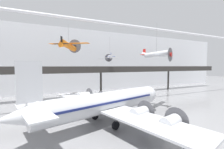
# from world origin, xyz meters

# --- Properties ---
(ground_plane) EXTENTS (260.00, 260.00, 0.00)m
(ground_plane) POSITION_xyz_m (0.00, 0.00, 0.00)
(ground_plane) COLOR gray
(hangar_back_wall) EXTENTS (140.00, 3.00, 23.59)m
(hangar_back_wall) POSITION_xyz_m (0.00, 41.77, 11.79)
(hangar_back_wall) COLOR silver
(hangar_back_wall) RESTS_ON ground
(mezzanine_walkway) EXTENTS (110.00, 3.20, 9.60)m
(mezzanine_walkway) POSITION_xyz_m (0.00, 29.80, 7.96)
(mezzanine_walkway) COLOR #2D2B28
(mezzanine_walkway) RESTS_ON ground
(ceiling_truss_beam) EXTENTS (120.00, 0.60, 0.60)m
(ceiling_truss_beam) POSITION_xyz_m (0.00, 16.85, 19.89)
(ceiling_truss_beam) COLOR silver
(airliner_silver_main) EXTENTS (27.70, 32.10, 10.33)m
(airliner_silver_main) POSITION_xyz_m (-8.84, 6.63, 3.57)
(airliner_silver_main) COLOR silver
(airliner_silver_main) RESTS_ON ground
(suspended_plane_silver_racer) EXTENTS (8.16, 7.18, 8.84)m
(suspended_plane_silver_racer) POSITION_xyz_m (6.06, 10.88, 12.40)
(suspended_plane_silver_racer) COLOR silver
(suspended_plane_orange_highwing) EXTENTS (9.01, 8.24, 6.39)m
(suspended_plane_orange_highwing) POSITION_xyz_m (-11.87, 21.04, 14.58)
(suspended_plane_orange_highwing) COLOR orange
(suspended_plane_white_twin) EXTENTS (7.64, 6.42, 8.27)m
(suspended_plane_white_twin) POSITION_xyz_m (2.89, 29.93, 12.73)
(suspended_plane_white_twin) COLOR silver
(info_sign_pedestal) EXTENTS (0.34, 0.73, 1.24)m
(info_sign_pedestal) POSITION_xyz_m (2.71, 1.62, 0.46)
(info_sign_pedestal) COLOR #4C4C51
(info_sign_pedestal) RESTS_ON ground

